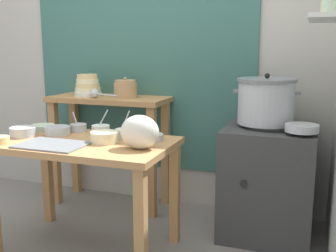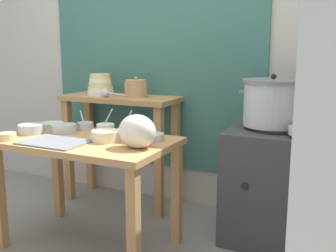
% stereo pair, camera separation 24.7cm
% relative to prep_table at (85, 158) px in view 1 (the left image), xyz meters
% --- Properties ---
extents(wall_back, '(4.40, 0.12, 2.60)m').
position_rel_prep_table_xyz_m(wall_back, '(0.20, 1.02, 0.69)').
color(wall_back, '#B2ADA3').
rests_on(wall_back, ground).
extents(prep_table, '(1.10, 0.66, 0.72)m').
position_rel_prep_table_xyz_m(prep_table, '(0.00, 0.00, 0.00)').
color(prep_table, '#B27F4C').
rests_on(prep_table, ground).
extents(back_shelf_table, '(0.96, 0.40, 0.90)m').
position_rel_prep_table_xyz_m(back_shelf_table, '(-0.22, 0.75, 0.07)').
color(back_shelf_table, '#B27F4C').
rests_on(back_shelf_table, ground).
extents(stove_block, '(0.60, 0.61, 0.78)m').
position_rel_prep_table_xyz_m(stove_block, '(1.06, 0.62, -0.23)').
color(stove_block, '#383838').
rests_on(stove_block, ground).
extents(steamer_pot, '(0.44, 0.40, 0.34)m').
position_rel_prep_table_xyz_m(steamer_pot, '(1.02, 0.64, 0.33)').
color(steamer_pot, '#B7BABF').
rests_on(steamer_pot, stove_block).
extents(clay_pot, '(0.18, 0.18, 0.16)m').
position_rel_prep_table_xyz_m(clay_pot, '(-0.07, 0.75, 0.36)').
color(clay_pot, tan).
rests_on(clay_pot, back_shelf_table).
extents(bowl_stack_enamel, '(0.22, 0.22, 0.17)m').
position_rel_prep_table_xyz_m(bowl_stack_enamel, '(-0.41, 0.75, 0.37)').
color(bowl_stack_enamel, silver).
rests_on(bowl_stack_enamel, back_shelf_table).
extents(ladle, '(0.28, 0.13, 0.07)m').
position_rel_prep_table_xyz_m(ladle, '(-0.27, 0.64, 0.33)').
color(ladle, '#B7BABF').
rests_on(ladle, back_shelf_table).
extents(serving_tray, '(0.40, 0.28, 0.01)m').
position_rel_prep_table_xyz_m(serving_tray, '(-0.11, -0.17, 0.12)').
color(serving_tray, slate).
rests_on(serving_tray, prep_table).
extents(plastic_bag, '(0.23, 0.16, 0.20)m').
position_rel_prep_table_xyz_m(plastic_bag, '(0.41, -0.06, 0.21)').
color(plastic_bag, silver).
rests_on(plastic_bag, prep_table).
extents(wide_pan, '(0.20, 0.20, 0.05)m').
position_rel_prep_table_xyz_m(wide_pan, '(1.27, 0.45, 0.19)').
color(wide_pan, '#B7BABF').
rests_on(wide_pan, stove_block).
extents(prep_bowl_0, '(0.11, 0.11, 0.18)m').
position_rel_prep_table_xyz_m(prep_bowl_0, '(0.20, 0.14, 0.15)').
color(prep_bowl_0, silver).
rests_on(prep_bowl_0, prep_table).
extents(prep_bowl_1, '(0.17, 0.17, 0.07)m').
position_rel_prep_table_xyz_m(prep_bowl_1, '(0.14, 0.00, 0.15)').
color(prep_bowl_1, beige).
rests_on(prep_bowl_1, prep_table).
extents(prep_bowl_2, '(0.17, 0.17, 0.04)m').
position_rel_prep_table_xyz_m(prep_bowl_2, '(-0.44, 0.18, 0.13)').
color(prep_bowl_2, '#B7D1AD').
rests_on(prep_bowl_2, prep_table).
extents(prep_bowl_3, '(0.17, 0.17, 0.06)m').
position_rel_prep_table_xyz_m(prep_bowl_3, '(-0.44, -0.02, 0.14)').
color(prep_bowl_3, '#B7BABF').
rests_on(prep_bowl_3, prep_table).
extents(prep_bowl_4, '(0.12, 0.12, 0.17)m').
position_rel_prep_table_xyz_m(prep_bowl_4, '(-0.00, 0.21, 0.14)').
color(prep_bowl_4, silver).
rests_on(prep_bowl_4, prep_table).
extents(prep_bowl_5, '(0.11, 0.11, 0.04)m').
position_rel_prep_table_xyz_m(prep_bowl_5, '(-0.44, -0.23, 0.13)').
color(prep_bowl_5, '#E5C684').
rests_on(prep_bowl_5, prep_table).
extents(prep_bowl_6, '(0.11, 0.11, 0.14)m').
position_rel_prep_table_xyz_m(prep_bowl_6, '(-0.19, 0.23, 0.14)').
color(prep_bowl_6, '#B7BABF').
rests_on(prep_bowl_6, prep_table).
extents(prep_bowl_7, '(0.17, 0.17, 0.05)m').
position_rel_prep_table_xyz_m(prep_bowl_7, '(-0.27, 0.10, 0.14)').
color(prep_bowl_7, '#B7BABF').
rests_on(prep_bowl_7, prep_table).
extents(prep_bowl_8, '(0.16, 0.16, 0.04)m').
position_rel_prep_table_xyz_m(prep_bowl_8, '(0.39, 0.15, 0.13)').
color(prep_bowl_8, '#B7BABF').
rests_on(prep_bowl_8, prep_table).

